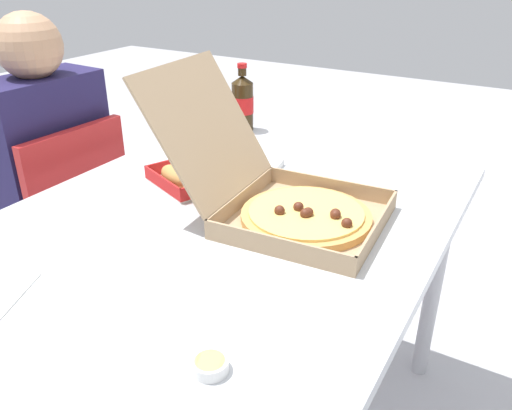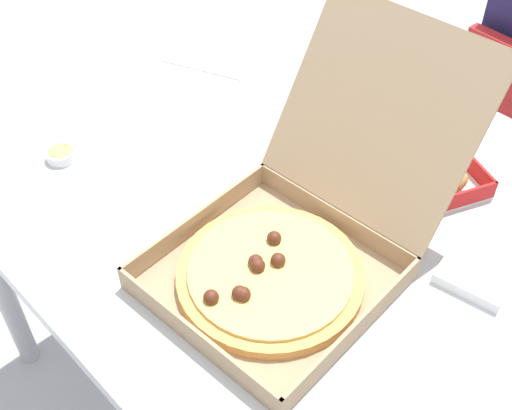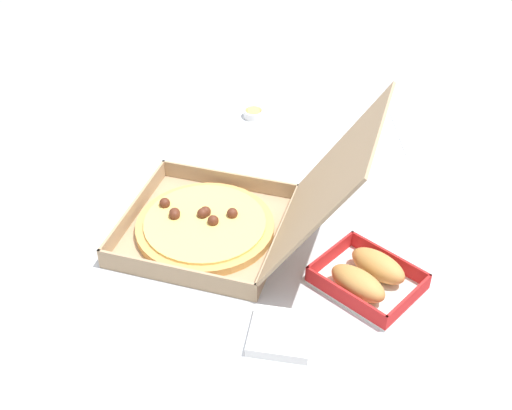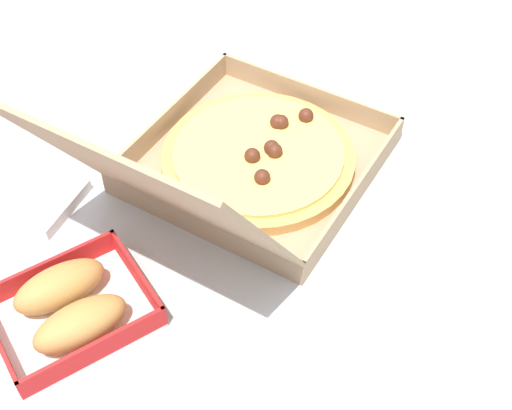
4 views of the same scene
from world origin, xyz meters
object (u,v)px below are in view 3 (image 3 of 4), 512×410
Objects in this scene: paper_menu at (426,132)px; napkin_pile at (281,334)px; bread_side_box at (368,276)px; dipping_sauce_cup at (254,113)px; pizza_box_open at (224,219)px.

paper_menu is 0.80m from napkin_pile.
paper_menu is (-0.61, 0.01, -0.02)m from bread_side_box.
bread_side_box is 1.11× the size of paper_menu.
dipping_sauce_cup is (-0.52, -0.44, -0.01)m from bread_side_box.
bread_side_box is 2.11× the size of napkin_pile.
napkin_pile reaches higher than paper_menu.
napkin_pile is 0.78m from dipping_sauce_cup.
pizza_box_open reaches higher than paper_menu.
dipping_sauce_cup is at bearing -102.24° from paper_menu.
bread_side_box is 4.15× the size of dipping_sauce_cup.
dipping_sauce_cup is (0.09, -0.45, 0.01)m from paper_menu.
pizza_box_open is 4.84× the size of napkin_pile.
napkin_pile is at bearing -31.73° from bread_side_box.
paper_menu is 1.91× the size of napkin_pile.
pizza_box_open is at bearing -137.42° from napkin_pile.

